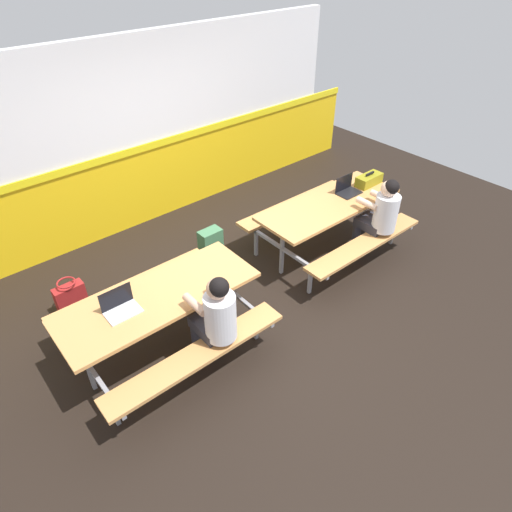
{
  "coord_description": "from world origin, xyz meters",
  "views": [
    {
      "loc": [
        -2.74,
        -3.19,
        3.68
      ],
      "look_at": [
        0.0,
        -0.01,
        0.55
      ],
      "focal_mm": 31.63,
      "sensor_mm": 36.0,
      "label": 1
    }
  ],
  "objects_px": {
    "picnic_table_left": "(161,308)",
    "laptop_dark": "(347,189)",
    "student_further": "(380,213)",
    "laptop_silver": "(121,307)",
    "toolbox_grey": "(369,180)",
    "tote_bag_bright": "(71,298)",
    "backpack_dark": "(211,244)",
    "picnic_table_right": "(328,214)",
    "student_nearer": "(216,316)"
  },
  "relations": [
    {
      "from": "student_nearer",
      "to": "toolbox_grey",
      "type": "xyz_separation_m",
      "value": [
        3.14,
        0.67,
        0.1
      ]
    },
    {
      "from": "student_further",
      "to": "toolbox_grey",
      "type": "bearing_deg",
      "value": 50.23
    },
    {
      "from": "picnic_table_right",
      "to": "backpack_dark",
      "type": "height_order",
      "value": "picnic_table_right"
    },
    {
      "from": "laptop_silver",
      "to": "laptop_dark",
      "type": "xyz_separation_m",
      "value": [
        3.38,
        0.11,
        0.0
      ]
    },
    {
      "from": "student_further",
      "to": "laptop_silver",
      "type": "distance_m",
      "value": 3.36
    },
    {
      "from": "picnic_table_right",
      "to": "student_further",
      "type": "height_order",
      "value": "student_further"
    },
    {
      "from": "student_nearer",
      "to": "laptop_dark",
      "type": "xyz_separation_m",
      "value": [
        2.73,
        0.71,
        0.08
      ]
    },
    {
      "from": "picnic_table_right",
      "to": "tote_bag_bright",
      "type": "xyz_separation_m",
      "value": [
        -3.14,
        1.09,
        -0.38
      ]
    },
    {
      "from": "picnic_table_right",
      "to": "student_further",
      "type": "bearing_deg",
      "value": -59.48
    },
    {
      "from": "laptop_dark",
      "to": "backpack_dark",
      "type": "xyz_separation_m",
      "value": [
        -1.69,
        0.84,
        -0.57
      ]
    },
    {
      "from": "laptop_silver",
      "to": "tote_bag_bright",
      "type": "bearing_deg",
      "value": 97.0
    },
    {
      "from": "toolbox_grey",
      "to": "tote_bag_bright",
      "type": "distance_m",
      "value": 4.13
    },
    {
      "from": "student_further",
      "to": "backpack_dark",
      "type": "distance_m",
      "value": 2.23
    },
    {
      "from": "laptop_dark",
      "to": "tote_bag_bright",
      "type": "relative_size",
      "value": 0.75
    },
    {
      "from": "student_further",
      "to": "tote_bag_bright",
      "type": "distance_m",
      "value": 3.88
    },
    {
      "from": "picnic_table_right",
      "to": "picnic_table_left",
      "type": "bearing_deg",
      "value": -177.39
    },
    {
      "from": "picnic_table_left",
      "to": "laptop_silver",
      "type": "xyz_separation_m",
      "value": [
        -0.37,
        0.04,
        0.21
      ]
    },
    {
      "from": "tote_bag_bright",
      "to": "picnic_table_left",
      "type": "bearing_deg",
      "value": -66.89
    },
    {
      "from": "toolbox_grey",
      "to": "backpack_dark",
      "type": "bearing_deg",
      "value": 157.27
    },
    {
      "from": "picnic_table_left",
      "to": "laptop_silver",
      "type": "distance_m",
      "value": 0.43
    },
    {
      "from": "student_further",
      "to": "laptop_silver",
      "type": "bearing_deg",
      "value": 171.72
    },
    {
      "from": "student_nearer",
      "to": "tote_bag_bright",
      "type": "height_order",
      "value": "student_nearer"
    },
    {
      "from": "backpack_dark",
      "to": "picnic_table_left",
      "type": "bearing_deg",
      "value": -143.1
    },
    {
      "from": "picnic_table_right",
      "to": "laptop_dark",
      "type": "xyz_separation_m",
      "value": [
        0.38,
        0.03,
        0.21
      ]
    },
    {
      "from": "picnic_table_right",
      "to": "laptop_silver",
      "type": "bearing_deg",
      "value": -178.53
    },
    {
      "from": "tote_bag_bright",
      "to": "laptop_silver",
      "type": "bearing_deg",
      "value": -83.0
    },
    {
      "from": "backpack_dark",
      "to": "tote_bag_bright",
      "type": "xyz_separation_m",
      "value": [
        -1.83,
        0.22,
        -0.02
      ]
    },
    {
      "from": "backpack_dark",
      "to": "laptop_silver",
      "type": "bearing_deg",
      "value": -150.76
    },
    {
      "from": "student_nearer",
      "to": "tote_bag_bright",
      "type": "relative_size",
      "value": 2.81
    },
    {
      "from": "toolbox_grey",
      "to": "backpack_dark",
      "type": "height_order",
      "value": "toolbox_grey"
    },
    {
      "from": "picnic_table_left",
      "to": "backpack_dark",
      "type": "relative_size",
      "value": 4.56
    },
    {
      "from": "picnic_table_left",
      "to": "laptop_silver",
      "type": "height_order",
      "value": "laptop_silver"
    },
    {
      "from": "picnic_table_left",
      "to": "laptop_dark",
      "type": "distance_m",
      "value": 3.02
    },
    {
      "from": "picnic_table_right",
      "to": "laptop_dark",
      "type": "height_order",
      "value": "laptop_dark"
    },
    {
      "from": "picnic_table_right",
      "to": "tote_bag_bright",
      "type": "bearing_deg",
      "value": 160.86
    },
    {
      "from": "student_nearer",
      "to": "laptop_silver",
      "type": "height_order",
      "value": "student_nearer"
    },
    {
      "from": "student_further",
      "to": "laptop_silver",
      "type": "relative_size",
      "value": 3.74
    },
    {
      "from": "student_nearer",
      "to": "toolbox_grey",
      "type": "bearing_deg",
      "value": 12.04
    },
    {
      "from": "picnic_table_right",
      "to": "laptop_silver",
      "type": "relative_size",
      "value": 6.22
    },
    {
      "from": "laptop_silver",
      "to": "picnic_table_left",
      "type": "bearing_deg",
      "value": -6.51
    },
    {
      "from": "picnic_table_right",
      "to": "laptop_silver",
      "type": "distance_m",
      "value": 3.01
    },
    {
      "from": "picnic_table_left",
      "to": "tote_bag_bright",
      "type": "bearing_deg",
      "value": 113.11
    },
    {
      "from": "student_further",
      "to": "backpack_dark",
      "type": "xyz_separation_m",
      "value": [
        -1.64,
        1.43,
        -0.49
      ]
    },
    {
      "from": "student_further",
      "to": "toolbox_grey",
      "type": "xyz_separation_m",
      "value": [
        0.46,
        0.55,
        0.1
      ]
    },
    {
      "from": "picnic_table_left",
      "to": "laptop_dark",
      "type": "xyz_separation_m",
      "value": [
        3.01,
        0.15,
        0.21
      ]
    },
    {
      "from": "picnic_table_left",
      "to": "laptop_silver",
      "type": "relative_size",
      "value": 6.22
    },
    {
      "from": "laptop_silver",
      "to": "toolbox_grey",
      "type": "bearing_deg",
      "value": 1.0
    },
    {
      "from": "laptop_dark",
      "to": "toolbox_grey",
      "type": "height_order",
      "value": "laptop_dark"
    },
    {
      "from": "student_nearer",
      "to": "backpack_dark",
      "type": "bearing_deg",
      "value": 56.14
    },
    {
      "from": "picnic_table_left",
      "to": "student_nearer",
      "type": "xyz_separation_m",
      "value": [
        0.28,
        -0.56,
        0.13
      ]
    }
  ]
}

